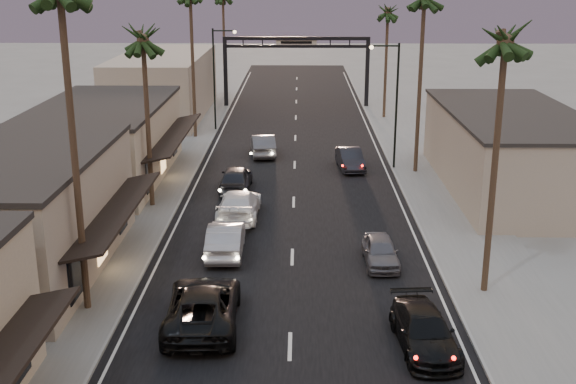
{
  "coord_description": "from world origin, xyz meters",
  "views": [
    {
      "loc": [
        0.31,
        -5.6,
        13.73
      ],
      "look_at": [
        -0.26,
        31.01,
        2.5
      ],
      "focal_mm": 45.0,
      "sensor_mm": 36.0,
      "label": 1
    }
  ],
  "objects_px": {
    "streetlight_left": "(217,71)",
    "curbside_black": "(424,331)",
    "oncoming_pickup": "(203,306)",
    "palm_lc": "(142,31)",
    "palm_rc": "(388,8)",
    "palm_ra": "(506,31)",
    "oncoming_silver": "(226,238)",
    "streetlight_right": "(393,96)",
    "arch": "(296,54)"
  },
  "relations": [
    {
      "from": "palm_ra",
      "to": "oncoming_silver",
      "type": "height_order",
      "value": "palm_ra"
    },
    {
      "from": "palm_lc",
      "to": "palm_rc",
      "type": "distance_m",
      "value": 32.86
    },
    {
      "from": "palm_lc",
      "to": "oncoming_pickup",
      "type": "distance_m",
      "value": 18.76
    },
    {
      "from": "oncoming_pickup",
      "to": "arch",
      "type": "bearing_deg",
      "value": -96.31
    },
    {
      "from": "arch",
      "to": "palm_lc",
      "type": "distance_m",
      "value": 35.41
    },
    {
      "from": "oncoming_pickup",
      "to": "streetlight_left",
      "type": "bearing_deg",
      "value": -87.02
    },
    {
      "from": "arch",
      "to": "streetlight_left",
      "type": "relative_size",
      "value": 1.69
    },
    {
      "from": "streetlight_left",
      "to": "oncoming_pickup",
      "type": "height_order",
      "value": "streetlight_left"
    },
    {
      "from": "arch",
      "to": "oncoming_silver",
      "type": "distance_m",
      "value": 41.94
    },
    {
      "from": "palm_ra",
      "to": "palm_rc",
      "type": "distance_m",
      "value": 40.01
    },
    {
      "from": "palm_rc",
      "to": "oncoming_pickup",
      "type": "relative_size",
      "value": 1.98
    },
    {
      "from": "streetlight_left",
      "to": "palm_ra",
      "type": "bearing_deg",
      "value": -65.46
    },
    {
      "from": "oncoming_pickup",
      "to": "palm_lc",
      "type": "bearing_deg",
      "value": -73.86
    },
    {
      "from": "palm_ra",
      "to": "oncoming_silver",
      "type": "relative_size",
      "value": 2.67
    },
    {
      "from": "palm_ra",
      "to": "oncoming_silver",
      "type": "distance_m",
      "value": 16.61
    },
    {
      "from": "arch",
      "to": "streetlight_right",
      "type": "relative_size",
      "value": 1.69
    },
    {
      "from": "palm_lc",
      "to": "oncoming_silver",
      "type": "relative_size",
      "value": 2.47
    },
    {
      "from": "oncoming_silver",
      "to": "arch",
      "type": "bearing_deg",
      "value": -95.75
    },
    {
      "from": "oncoming_silver",
      "to": "palm_ra",
      "type": "bearing_deg",
      "value": 158.44
    },
    {
      "from": "streetlight_right",
      "to": "curbside_black",
      "type": "bearing_deg",
      "value": -94.03
    },
    {
      "from": "streetlight_left",
      "to": "palm_lc",
      "type": "bearing_deg",
      "value": -94.37
    },
    {
      "from": "streetlight_right",
      "to": "streetlight_left",
      "type": "bearing_deg",
      "value": 136.79
    },
    {
      "from": "streetlight_right",
      "to": "palm_lc",
      "type": "distance_m",
      "value": 18.66
    },
    {
      "from": "streetlight_right",
      "to": "streetlight_left",
      "type": "distance_m",
      "value": 18.99
    },
    {
      "from": "arch",
      "to": "palm_lc",
      "type": "relative_size",
      "value": 1.25
    },
    {
      "from": "palm_ra",
      "to": "oncoming_pickup",
      "type": "xyz_separation_m",
      "value": [
        -12.13,
        -3.29,
        -10.59
      ]
    },
    {
      "from": "arch",
      "to": "palm_lc",
      "type": "height_order",
      "value": "palm_lc"
    },
    {
      "from": "streetlight_left",
      "to": "oncoming_silver",
      "type": "distance_m",
      "value": 30.1
    },
    {
      "from": "streetlight_left",
      "to": "curbside_black",
      "type": "relative_size",
      "value": 1.81
    },
    {
      "from": "oncoming_pickup",
      "to": "curbside_black",
      "type": "relative_size",
      "value": 1.24
    },
    {
      "from": "palm_rc",
      "to": "curbside_black",
      "type": "relative_size",
      "value": 2.46
    },
    {
      "from": "arch",
      "to": "palm_ra",
      "type": "distance_m",
      "value": 47.17
    },
    {
      "from": "palm_lc",
      "to": "palm_ra",
      "type": "relative_size",
      "value": 0.92
    },
    {
      "from": "streetlight_left",
      "to": "curbside_black",
      "type": "distance_m",
      "value": 41.09
    },
    {
      "from": "oncoming_silver",
      "to": "curbside_black",
      "type": "height_order",
      "value": "oncoming_silver"
    },
    {
      "from": "palm_rc",
      "to": "oncoming_silver",
      "type": "bearing_deg",
      "value": -108.61
    },
    {
      "from": "streetlight_left",
      "to": "oncoming_silver",
      "type": "bearing_deg",
      "value": -83.14
    },
    {
      "from": "palm_ra",
      "to": "oncoming_pickup",
      "type": "bearing_deg",
      "value": -164.8
    },
    {
      "from": "curbside_black",
      "to": "streetlight_right",
      "type": "bearing_deg",
      "value": 81.5
    },
    {
      "from": "oncoming_silver",
      "to": "palm_lc",
      "type": "bearing_deg",
      "value": -56.36
    },
    {
      "from": "streetlight_left",
      "to": "palm_ra",
      "type": "relative_size",
      "value": 0.68
    },
    {
      "from": "palm_lc",
      "to": "oncoming_silver",
      "type": "height_order",
      "value": "palm_lc"
    },
    {
      "from": "curbside_black",
      "to": "palm_rc",
      "type": "bearing_deg",
      "value": 81.06
    },
    {
      "from": "arch",
      "to": "streetlight_right",
      "type": "height_order",
      "value": "streetlight_right"
    },
    {
      "from": "arch",
      "to": "oncoming_pickup",
      "type": "distance_m",
      "value": 49.64
    },
    {
      "from": "curbside_black",
      "to": "arch",
      "type": "bearing_deg",
      "value": 91.22
    },
    {
      "from": "arch",
      "to": "palm_rc",
      "type": "xyz_separation_m",
      "value": [
        8.6,
        -6.0,
        4.94
      ]
    },
    {
      "from": "oncoming_pickup",
      "to": "oncoming_silver",
      "type": "relative_size",
      "value": 1.24
    },
    {
      "from": "arch",
      "to": "streetlight_right",
      "type": "xyz_separation_m",
      "value": [
        6.92,
        -25.0,
        -0.2
      ]
    },
    {
      "from": "palm_ra",
      "to": "curbside_black",
      "type": "bearing_deg",
      "value": -124.95
    }
  ]
}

